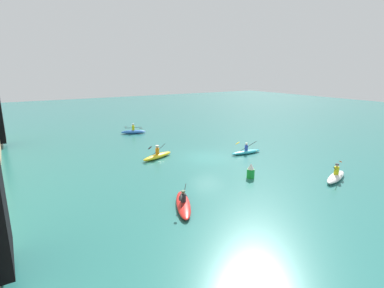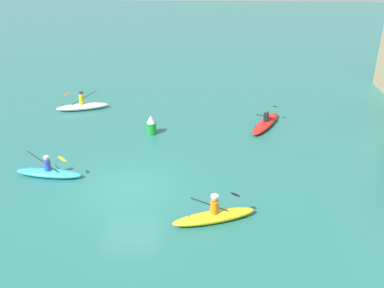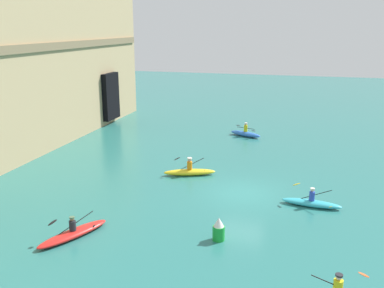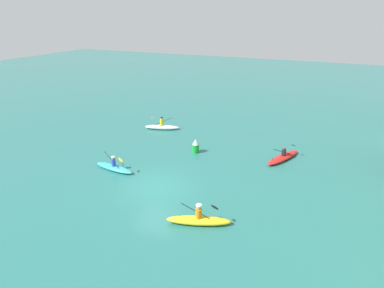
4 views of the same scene
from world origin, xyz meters
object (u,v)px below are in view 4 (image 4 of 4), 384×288
kayak_yellow (199,220)px  kayak_cyan (114,167)px  kayak_white (162,127)px  kayak_red (283,157)px  marker_buoy (196,146)px

kayak_yellow → kayak_cyan: bearing=-41.5°
kayak_yellow → kayak_white: (-11.07, -8.28, -0.01)m
kayak_yellow → kayak_red: kayak_yellow is taller
kayak_cyan → marker_buoy: bearing=56.2°
kayak_cyan → kayak_yellow: bearing=-16.3°
kayak_yellow → kayak_white: 13.83m
kayak_white → marker_buoy: 5.83m
kayak_white → kayak_cyan: bearing=77.7°
kayak_yellow → kayak_red: size_ratio=0.92×
kayak_red → marker_buoy: size_ratio=3.31×
kayak_cyan → marker_buoy: kayak_cyan is taller
kayak_red → marker_buoy: bearing=-51.6°
kayak_yellow → marker_buoy: (-7.74, -3.51, 0.25)m
kayak_cyan → marker_buoy: size_ratio=2.89×
kayak_white → kayak_yellow: bearing=108.3°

